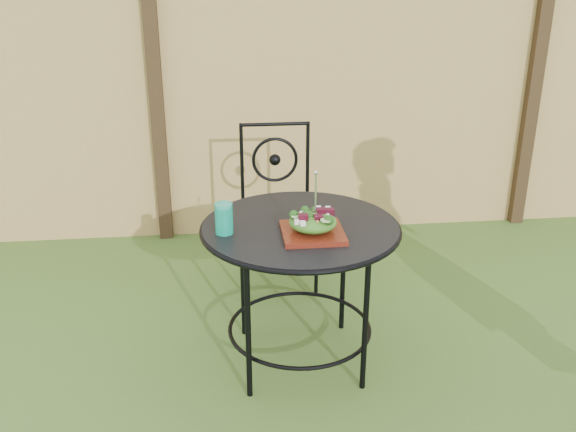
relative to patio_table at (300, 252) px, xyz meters
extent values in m
plane|color=#2D4B18|center=(0.55, -0.55, -0.59)|extent=(60.00, 60.00, 0.00)
cube|color=#E5BE71|center=(0.55, 1.65, 0.31)|extent=(8.00, 0.05, 1.80)
cube|color=black|center=(-0.75, 1.60, 0.36)|extent=(0.09, 0.09, 1.90)
cube|color=black|center=(1.85, 1.60, 0.36)|extent=(0.09, 0.09, 1.90)
cylinder|color=black|center=(0.00, 0.00, 0.13)|extent=(0.90, 0.90, 0.02)
torus|color=black|center=(0.00, 0.00, 0.12)|extent=(0.92, 0.92, 0.02)
torus|color=black|center=(0.00, 0.00, -0.41)|extent=(0.70, 0.70, 0.02)
cylinder|color=black|center=(0.26, 0.26, -0.23)|extent=(0.03, 0.03, 0.71)
cylinder|color=black|center=(-0.26, 0.26, -0.23)|extent=(0.03, 0.03, 0.71)
cylinder|color=black|center=(-0.26, -0.26, -0.23)|extent=(0.03, 0.03, 0.71)
cylinder|color=black|center=(0.26, -0.26, -0.23)|extent=(0.03, 0.03, 0.71)
cube|color=black|center=(-0.02, 0.82, -0.14)|extent=(0.46, 0.46, 0.03)
cylinder|color=black|center=(-0.02, 1.03, 0.35)|extent=(0.42, 0.02, 0.02)
torus|color=black|center=(-0.02, 1.03, 0.13)|extent=(0.28, 0.02, 0.28)
cylinder|color=black|center=(-0.22, 0.62, -0.37)|extent=(0.02, 0.02, 0.44)
cylinder|color=black|center=(0.18, 0.62, -0.37)|extent=(0.02, 0.02, 0.44)
cylinder|color=black|center=(-0.22, 1.02, -0.37)|extent=(0.02, 0.02, 0.44)
cylinder|color=black|center=(0.18, 1.02, -0.37)|extent=(0.02, 0.02, 0.44)
cylinder|color=black|center=(-0.22, 1.03, 0.11)|extent=(0.02, 0.02, 0.50)
cylinder|color=black|center=(0.18, 1.03, 0.11)|extent=(0.02, 0.02, 0.50)
cube|color=#3F0B09|center=(0.04, -0.12, 0.15)|extent=(0.27, 0.27, 0.02)
ellipsoid|color=#235614|center=(0.04, -0.12, 0.20)|extent=(0.21, 0.21, 0.08)
cylinder|color=silver|center=(0.05, -0.12, 0.33)|extent=(0.01, 0.01, 0.18)
cylinder|color=#0EA783|center=(-0.35, -0.06, 0.21)|extent=(0.08, 0.08, 0.14)
camera|label=1|loc=(-0.35, -2.67, 1.28)|focal=40.00mm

